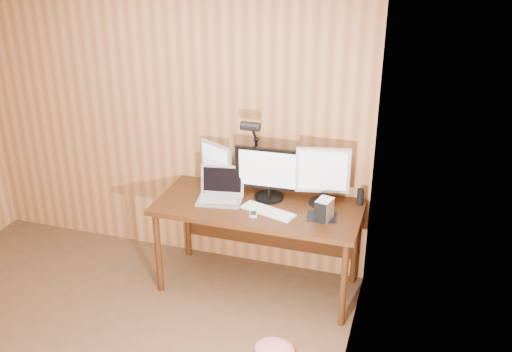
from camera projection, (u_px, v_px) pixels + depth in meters
The scene contains 14 objects.
room_shell at pixel (3, 231), 3.05m from camera, with size 4.00×4.00×4.00m.
desk at pixel (261, 215), 4.53m from camera, with size 1.60×0.70×0.75m.
monitor_center at pixel (269, 173), 4.45m from camera, with size 0.54×0.24×0.42m.
monitor_left at pixel (216, 164), 4.64m from camera, with size 0.31×0.18×0.38m.
monitor_right at pixel (323, 174), 4.34m from camera, with size 0.41×0.20×0.46m.
laptop at pixel (221, 191), 4.51m from camera, with size 0.39×0.32×0.25m.
keyboard at pixel (268, 211), 4.31m from camera, with size 0.45×0.25×0.02m.
mousepad at pixel (322, 217), 4.24m from camera, with size 0.22×0.18×0.00m, color black.
mouse at pixel (322, 214), 4.23m from camera, with size 0.07×0.11×0.04m, color black.
hard_drive at pixel (324, 210), 4.18m from camera, with size 0.13×0.16×0.16m.
phone at pixel (253, 214), 4.27m from camera, with size 0.08×0.12×0.02m.
speaker at pixel (360, 197), 4.41m from camera, with size 0.05×0.05×0.13m, color black.
desk_lamp at pixel (253, 145), 4.48m from camera, with size 0.15×0.22×0.66m.
fabric_pile at pixel (275, 349), 3.96m from camera, with size 0.29×0.24×0.09m, color #C7606C, non-canonical shape.
Camera 1 is at (2.08, -2.14, 2.76)m, focal length 40.00 mm.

